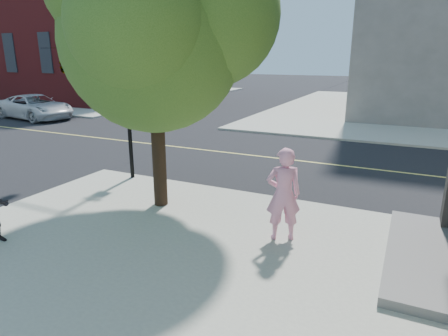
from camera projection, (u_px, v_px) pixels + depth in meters
The scene contains 10 objects.
ground at pixel (127, 176), 13.43m from camera, with size 140.00×140.00×0.00m, color black.
road_ew at pixel (193, 149), 17.33m from camera, with size 140.00×9.00×0.01m, color black.
road_ns at pixel (17, 158), 15.70m from camera, with size 9.00×140.00×0.01m, color black.
sidewalk_nw at pixel (84, 93), 41.56m from camera, with size 26.00×25.00×0.12m, color #A8A797.
church at pixel (73, 18), 35.31m from camera, with size 15.20×12.00×14.40m.
office_block at pixel (18, 6), 43.18m from camera, with size 12.00×14.08×18.00m.
man_on_phone at pixel (283, 194), 8.36m from camera, with size 0.75×0.49×2.04m, color pink.
street_tree at pixel (157, 18), 9.26m from camera, with size 5.49×4.99×7.29m.
signal_pole at pixel (73, 65), 12.82m from camera, with size 3.87×0.44×4.38m.
car_a at pixel (35, 107), 25.22m from camera, with size 2.56×5.55×1.54m, color silver.
Camera 1 is at (8.52, -10.14, 4.01)m, focal length 31.50 mm.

